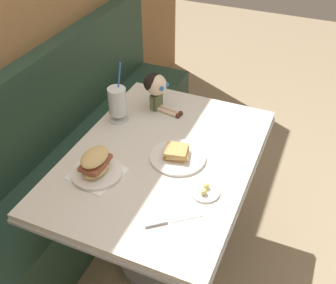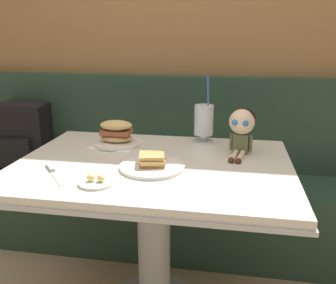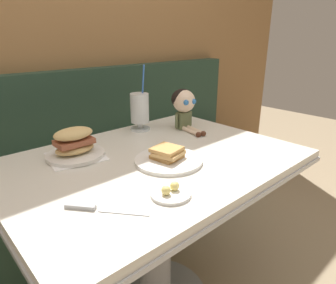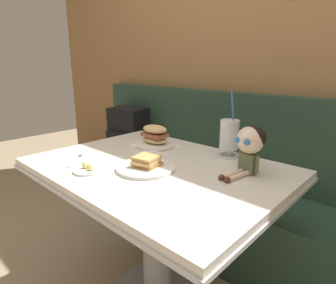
{
  "view_description": "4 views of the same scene",
  "coord_description": "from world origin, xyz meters",
  "px_view_note": "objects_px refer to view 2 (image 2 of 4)",
  "views": [
    {
      "loc": [
        -1.27,
        -0.4,
        1.91
      ],
      "look_at": [
        -0.02,
        0.14,
        0.84
      ],
      "focal_mm": 43.42,
      "sensor_mm": 36.0,
      "label": 1
    },
    {
      "loc": [
        0.3,
        -1.18,
        1.24
      ],
      "look_at": [
        0.05,
        0.22,
        0.81
      ],
      "focal_mm": 39.19,
      "sensor_mm": 36.0,
      "label": 2
    },
    {
      "loc": [
        -0.66,
        -0.63,
        1.18
      ],
      "look_at": [
        0.08,
        0.19,
        0.78
      ],
      "focal_mm": 31.67,
      "sensor_mm": 36.0,
      "label": 3
    },
    {
      "loc": [
        0.85,
        -0.65,
        1.17
      ],
      "look_at": [
        0.05,
        0.2,
        0.85
      ],
      "focal_mm": 30.14,
      "sensor_mm": 36.0,
      "label": 4
    }
  ],
  "objects_px": {
    "milkshake_glass": "(204,122)",
    "seated_doll": "(242,124)",
    "sandwich_plate": "(117,135)",
    "butter_knife": "(52,170)",
    "backpack": "(22,133)",
    "butter_saucer": "(96,182)",
    "toast_plate": "(152,165)"
  },
  "relations": [
    {
      "from": "milkshake_glass",
      "to": "seated_doll",
      "type": "height_order",
      "value": "milkshake_glass"
    },
    {
      "from": "sandwich_plate",
      "to": "butter_knife",
      "type": "distance_m",
      "value": 0.4
    },
    {
      "from": "milkshake_glass",
      "to": "backpack",
      "type": "distance_m",
      "value": 1.17
    },
    {
      "from": "milkshake_glass",
      "to": "butter_saucer",
      "type": "xyz_separation_m",
      "value": [
        -0.32,
        -0.57,
        -0.09
      ]
    },
    {
      "from": "butter_saucer",
      "to": "backpack",
      "type": "xyz_separation_m",
      "value": [
        -0.8,
        0.86,
        -0.09
      ]
    },
    {
      "from": "toast_plate",
      "to": "seated_doll",
      "type": "relative_size",
      "value": 1.11
    },
    {
      "from": "seated_doll",
      "to": "backpack",
      "type": "bearing_deg",
      "value": 161.95
    },
    {
      "from": "butter_saucer",
      "to": "backpack",
      "type": "distance_m",
      "value": 1.18
    },
    {
      "from": "toast_plate",
      "to": "butter_knife",
      "type": "xyz_separation_m",
      "value": [
        -0.36,
        -0.1,
        -0.01
      ]
    },
    {
      "from": "milkshake_glass",
      "to": "seated_doll",
      "type": "relative_size",
      "value": 1.39
    },
    {
      "from": "milkshake_glass",
      "to": "butter_knife",
      "type": "height_order",
      "value": "milkshake_glass"
    },
    {
      "from": "sandwich_plate",
      "to": "butter_saucer",
      "type": "relative_size",
      "value": 1.94
    },
    {
      "from": "butter_saucer",
      "to": "butter_knife",
      "type": "height_order",
      "value": "butter_saucer"
    },
    {
      "from": "sandwich_plate",
      "to": "backpack",
      "type": "distance_m",
      "value": 0.84
    },
    {
      "from": "butter_knife",
      "to": "butter_saucer",
      "type": "bearing_deg",
      "value": -23.06
    },
    {
      "from": "toast_plate",
      "to": "milkshake_glass",
      "type": "distance_m",
      "value": 0.43
    },
    {
      "from": "toast_plate",
      "to": "sandwich_plate",
      "type": "height_order",
      "value": "sandwich_plate"
    },
    {
      "from": "sandwich_plate",
      "to": "seated_doll",
      "type": "bearing_deg",
      "value": -2.28
    },
    {
      "from": "milkshake_glass",
      "to": "butter_knife",
      "type": "bearing_deg",
      "value": -137.7
    },
    {
      "from": "sandwich_plate",
      "to": "seated_doll",
      "type": "xyz_separation_m",
      "value": [
        0.56,
        -0.02,
        0.08
      ]
    },
    {
      "from": "seated_doll",
      "to": "backpack",
      "type": "relative_size",
      "value": 0.56
    },
    {
      "from": "sandwich_plate",
      "to": "backpack",
      "type": "height_order",
      "value": "sandwich_plate"
    },
    {
      "from": "milkshake_glass",
      "to": "sandwich_plate",
      "type": "relative_size",
      "value": 1.35
    },
    {
      "from": "milkshake_glass",
      "to": "butter_saucer",
      "type": "distance_m",
      "value": 0.66
    },
    {
      "from": "sandwich_plate",
      "to": "butter_saucer",
      "type": "bearing_deg",
      "value": -81.12
    },
    {
      "from": "toast_plate",
      "to": "milkshake_glass",
      "type": "relative_size",
      "value": 0.79
    },
    {
      "from": "milkshake_glass",
      "to": "seated_doll",
      "type": "xyz_separation_m",
      "value": [
        0.17,
        -0.13,
        0.03
      ]
    },
    {
      "from": "toast_plate",
      "to": "butter_knife",
      "type": "distance_m",
      "value": 0.38
    },
    {
      "from": "milkshake_glass",
      "to": "butter_saucer",
      "type": "height_order",
      "value": "milkshake_glass"
    },
    {
      "from": "butter_saucer",
      "to": "butter_knife",
      "type": "bearing_deg",
      "value": 156.94
    },
    {
      "from": "toast_plate",
      "to": "milkshake_glass",
      "type": "bearing_deg",
      "value": 66.89
    },
    {
      "from": "milkshake_glass",
      "to": "seated_doll",
      "type": "distance_m",
      "value": 0.22
    }
  ]
}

